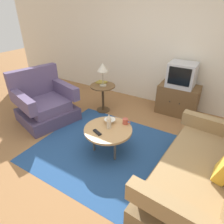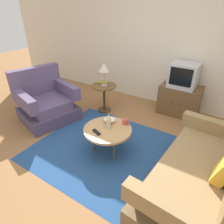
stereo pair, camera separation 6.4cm
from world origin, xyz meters
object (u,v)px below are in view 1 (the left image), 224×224
television (182,75)px  tv_remote_dark (97,132)px  vase (109,121)px  book (101,82)px  coffee_table (108,131)px  table_lamp (103,68)px  tv_stand (178,99)px  mug (125,121)px  side_table (103,93)px  bowl (110,121)px  armchair (45,104)px  couch (202,175)px

television → tv_remote_dark: size_ratio=3.05×
vase → book: bearing=128.1°
coffee_table → table_lamp: bearing=126.5°
tv_stand → television: size_ratio=1.55×
mug → side_table: bearing=139.8°
tv_stand → bowl: size_ratio=4.39×
tv_remote_dark → book: 1.57m
armchair → couch: size_ratio=0.65×
table_lamp → tv_remote_dark: size_ratio=2.78×
armchair → television: bearing=141.6°
vase → mug: bearing=54.9°
bowl → tv_remote_dark: (-0.01, -0.33, -0.02)m
coffee_table → bowl: (-0.07, 0.16, 0.06)m
tv_stand → vase: 1.86m
coffee_table → mug: (0.16, 0.26, 0.08)m
bowl → table_lamp: bearing=128.6°
coffee_table → tv_remote_dark: size_ratio=4.37×
coffee_table → tv_remote_dark: tv_remote_dark is taller
coffee_table → television: television is taller
coffee_table → book: (-0.89, 1.16, 0.21)m
tv_remote_dark → bowl: bearing=110.3°
couch → tv_stand: 2.03m
couch → bowl: size_ratio=10.18×
television → table_lamp: television is taller
couch → coffee_table: (-1.34, 0.10, 0.09)m
coffee_table → book: size_ratio=3.52×
side_table → armchair: bearing=-132.5°
mug → tv_remote_dark: mug is taller
armchair → television: 2.71m
coffee_table → tv_stand: tv_stand is taller
table_lamp → mug: size_ratio=3.54×
coffee_table → couch: bearing=-4.1°
tv_remote_dark → book: size_ratio=0.81×
side_table → tv_remote_dark: side_table is taller
book → couch: bearing=-32.0°
bowl → tv_remote_dark: size_ratio=1.08×
side_table → mug: size_ratio=4.46×
couch → side_table: (-2.13, 1.15, 0.13)m
table_lamp → tv_stand: bearing=29.1°
book → tv_stand: bearing=20.6°
side_table → bowl: (0.72, -0.89, 0.02)m
bowl → couch: bearing=-10.3°
couch → side_table: 2.43m
coffee_table → table_lamp: size_ratio=1.57×
bowl → tv_remote_dark: bowl is taller
television → tv_stand: bearing=90.0°
couch → coffee_table: size_ratio=2.51×
side_table → vase: bearing=-52.4°
table_lamp → bowl: size_ratio=2.58×
bowl → book: (-0.82, 1.00, 0.15)m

